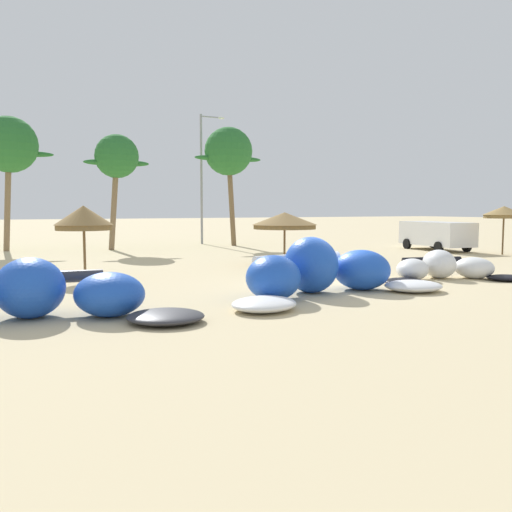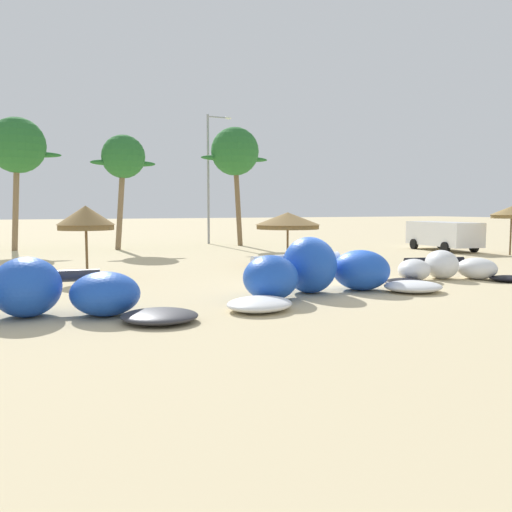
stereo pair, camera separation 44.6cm
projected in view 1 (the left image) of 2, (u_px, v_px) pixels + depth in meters
ground_plane at (330, 288)px, 18.07m from camera, size 260.00×260.00×0.00m
kite_far_left at (29, 298)px, 12.60m from camera, size 8.31×4.21×1.50m
kite_left at (320, 273)px, 16.56m from camera, size 8.18×4.19×1.80m
kite_left_of_center at (443, 268)px, 20.15m from camera, size 5.91×3.55×1.11m
beach_umbrella_near_van at (84, 218)px, 20.08m from camera, size 2.20×2.20×2.81m
beach_umbrella_middle at (285, 221)px, 24.97m from camera, size 3.10×3.10×2.53m
beach_umbrella_near_palms at (504, 212)px, 30.82m from camera, size 2.36×2.36×2.84m
parked_van at (435, 233)px, 34.34m from camera, size 2.90×5.61×1.84m
palm_left at (9, 146)px, 33.23m from camera, size 5.31×3.54×8.49m
palm_left_of_gap at (117, 158)px, 34.28m from camera, size 4.24×2.83×7.51m
palm_center_left at (228, 152)px, 37.87m from camera, size 5.17×3.45×8.52m
lamppost_west_center at (203, 172)px, 40.16m from camera, size 2.03×0.24×9.79m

